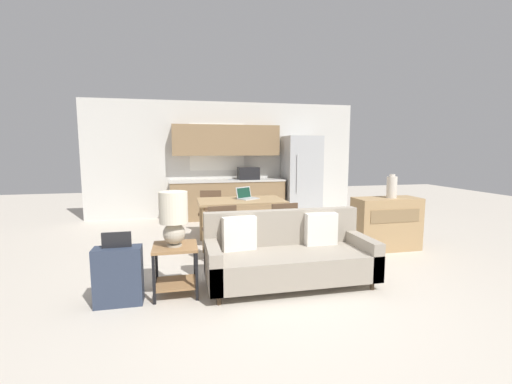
% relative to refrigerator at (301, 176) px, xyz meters
% --- Properties ---
extents(ground_plane, '(20.00, 20.00, 0.00)m').
position_rel_refrigerator_xyz_m(ground_plane, '(-1.76, -4.20, -0.95)').
color(ground_plane, beige).
extents(wall_back, '(6.40, 0.07, 2.70)m').
position_rel_refrigerator_xyz_m(wall_back, '(-1.77, 0.43, 0.40)').
color(wall_back, silver).
rests_on(wall_back, ground_plane).
extents(kitchen_counter, '(2.62, 0.65, 2.15)m').
position_rel_refrigerator_xyz_m(kitchen_counter, '(-1.75, 0.12, -0.11)').
color(kitchen_counter, '#8E704C').
rests_on(kitchen_counter, ground_plane).
extents(refrigerator, '(0.81, 0.78, 1.90)m').
position_rel_refrigerator_xyz_m(refrigerator, '(0.00, 0.00, 0.00)').
color(refrigerator, '#B7BABC').
rests_on(refrigerator, ground_plane).
extents(dining_table, '(1.42, 0.84, 0.76)m').
position_rel_refrigerator_xyz_m(dining_table, '(-1.85, -2.17, -0.26)').
color(dining_table, tan).
rests_on(dining_table, ground_plane).
extents(couch, '(1.96, 0.80, 0.85)m').
position_rel_refrigerator_xyz_m(couch, '(-1.61, -3.96, -0.62)').
color(couch, '#3D2D1E').
rests_on(couch, ground_plane).
extents(side_table, '(0.48, 0.48, 0.55)m').
position_rel_refrigerator_xyz_m(side_table, '(-2.91, -4.00, -0.58)').
color(side_table, olive).
rests_on(side_table, ground_plane).
extents(table_lamp, '(0.30, 0.30, 0.60)m').
position_rel_refrigerator_xyz_m(table_lamp, '(-2.92, -4.02, -0.06)').
color(table_lamp, '#B2A893').
rests_on(table_lamp, side_table).
extents(credenza, '(1.04, 0.46, 0.83)m').
position_rel_refrigerator_xyz_m(credenza, '(0.36, -2.96, -0.54)').
color(credenza, tan).
rests_on(credenza, ground_plane).
extents(vase, '(0.16, 0.16, 0.38)m').
position_rel_refrigerator_xyz_m(vase, '(0.42, -2.98, 0.06)').
color(vase, beige).
rests_on(vase, credenza).
extents(dining_chair_far_left, '(0.47, 0.47, 0.82)m').
position_rel_refrigerator_xyz_m(dining_chair_far_left, '(-2.30, -1.41, -0.48)').
color(dining_chair_far_left, brown).
rests_on(dining_chair_far_left, ground_plane).
extents(dining_chair_near_left, '(0.47, 0.47, 0.82)m').
position_rel_refrigerator_xyz_m(dining_chair_near_left, '(-2.30, -2.98, -0.48)').
color(dining_chair_near_left, brown).
rests_on(dining_chair_near_left, ground_plane).
extents(dining_chair_near_right, '(0.46, 0.46, 0.82)m').
position_rel_refrigerator_xyz_m(dining_chair_near_right, '(-1.39, -2.96, -0.48)').
color(dining_chair_near_right, brown).
rests_on(dining_chair_near_right, ground_plane).
extents(laptop, '(0.41, 0.39, 0.20)m').
position_rel_refrigerator_xyz_m(laptop, '(-1.75, -2.09, -0.14)').
color(laptop, '#B7BABC').
rests_on(laptop, dining_table).
extents(suitcase, '(0.47, 0.22, 0.76)m').
position_rel_refrigerator_xyz_m(suitcase, '(-3.49, -4.14, -0.64)').
color(suitcase, '#2D384C').
rests_on(suitcase, ground_plane).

